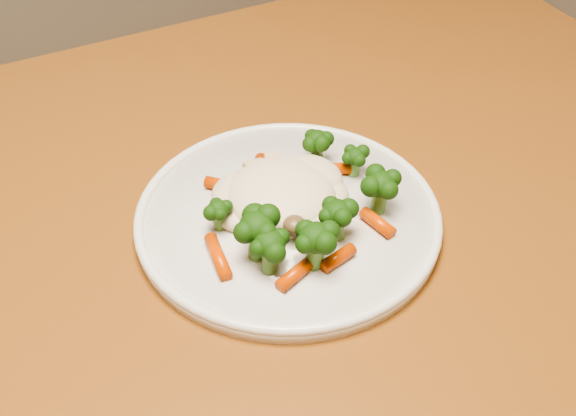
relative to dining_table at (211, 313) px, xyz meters
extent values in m
cube|color=brown|center=(0.00, 0.00, 0.07)|extent=(1.25, 0.84, 0.04)
cube|color=brown|center=(0.56, 0.36, -0.30)|extent=(0.06, 0.06, 0.71)
cylinder|color=white|center=(0.08, -0.01, 0.10)|extent=(0.29, 0.29, 0.01)
ellipsoid|color=#F9E8C7|center=(0.08, 0.01, 0.13)|extent=(0.12, 0.11, 0.05)
ellipsoid|color=black|center=(0.03, -0.04, 0.13)|extent=(0.05, 0.05, 0.04)
ellipsoid|color=black|center=(0.07, -0.08, 0.13)|extent=(0.05, 0.05, 0.04)
ellipsoid|color=black|center=(0.11, -0.06, 0.13)|extent=(0.04, 0.04, 0.04)
ellipsoid|color=black|center=(0.16, -0.04, 0.13)|extent=(0.04, 0.04, 0.04)
ellipsoid|color=black|center=(0.17, 0.01, 0.12)|extent=(0.03, 0.03, 0.03)
ellipsoid|color=black|center=(0.15, 0.05, 0.12)|extent=(0.04, 0.04, 0.03)
ellipsoid|color=black|center=(0.02, 0.00, 0.12)|extent=(0.03, 0.03, 0.03)
ellipsoid|color=black|center=(0.04, -0.06, 0.13)|extent=(0.04, 0.04, 0.04)
cylinder|color=#E84C05|center=(0.05, 0.05, 0.11)|extent=(0.04, 0.04, 0.01)
cylinder|color=#E84C05|center=(0.09, 0.05, 0.11)|extent=(0.03, 0.05, 0.01)
cylinder|color=#E84C05|center=(0.15, 0.03, 0.11)|extent=(0.04, 0.03, 0.01)
cylinder|color=#E84C05|center=(0.00, -0.03, 0.11)|extent=(0.02, 0.05, 0.01)
cylinder|color=#E84C05|center=(0.05, -0.08, 0.11)|extent=(0.04, 0.03, 0.01)
cylinder|color=#E84C05|center=(0.09, -0.08, 0.11)|extent=(0.04, 0.02, 0.01)
cylinder|color=#E84C05|center=(0.15, -0.06, 0.11)|extent=(0.02, 0.04, 0.01)
ellipsoid|color=brown|center=(0.10, 0.00, 0.13)|extent=(0.03, 0.03, 0.02)
ellipsoid|color=brown|center=(0.11, -0.01, 0.13)|extent=(0.03, 0.03, 0.02)
ellipsoid|color=brown|center=(0.07, 0.00, 0.13)|extent=(0.02, 0.02, 0.01)
ellipsoid|color=brown|center=(0.07, -0.04, 0.13)|extent=(0.02, 0.02, 0.01)
ellipsoid|color=brown|center=(0.10, 0.00, 0.13)|extent=(0.03, 0.03, 0.02)
cube|color=beige|center=(0.08, 0.05, 0.12)|extent=(0.02, 0.02, 0.01)
cube|color=beige|center=(0.10, 0.05, 0.12)|extent=(0.02, 0.02, 0.01)
camera|label=1|loc=(-0.15, -0.45, 0.56)|focal=45.00mm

